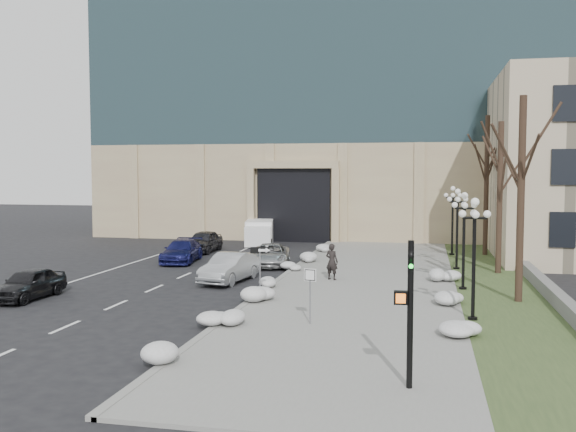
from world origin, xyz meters
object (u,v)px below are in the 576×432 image
car_a (28,284)px  lamppost_c (457,218)px  pedestrian (332,262)px  one_way_sign (263,256)px  keep_sign (310,284)px  lamppost_d (453,211)px  car_b (230,268)px  car_d (270,255)px  car_c (182,251)px  box_truck (260,233)px  lamppost_b (464,228)px  traffic_signal (409,317)px  car_e (204,241)px  lamppost_a (474,242)px

car_a → lamppost_c: 23.15m
pedestrian → one_way_sign: bearing=88.4°
pedestrian → one_way_sign: 5.93m
keep_sign → lamppost_d: 22.41m
car_a → car_b: car_b is taller
car_d → one_way_sign: bearing=-87.2°
car_c → one_way_sign: 13.41m
car_d → box_truck: box_truck is taller
lamppost_b → box_truck: bearing=130.2°
one_way_sign → car_b: bearing=114.7°
traffic_signal → one_way_sign: bearing=118.2°
car_b → lamppost_b: (11.73, -0.09, 2.32)m
car_c → car_d: size_ratio=1.01×
keep_sign → lamppost_c: (5.95, 15.06, 1.47)m
one_way_sign → lamppost_c: size_ratio=0.50×
keep_sign → lamppost_b: 10.53m
lamppost_c → one_way_sign: bearing=-129.6°
car_e → box_truck: (2.66, 5.65, 0.14)m
one_way_sign → traffic_signal: traffic_signal is taller
car_a → car_c: car_c is taller
one_way_sign → lamppost_d: size_ratio=0.50×
pedestrian → lamppost_c: lamppost_c is taller
lamppost_d → lamppost_b: bearing=-90.0°
car_b → pedestrian: (5.19, 1.12, 0.32)m
car_d → pedestrian: (4.50, -4.93, 0.41)m
car_b → lamppost_c: lamppost_c is taller
car_e → lamppost_d: (17.26, 1.39, 2.31)m
car_e → lamppost_b: size_ratio=0.95×
lamppost_c → car_e: bearing=163.5°
lamppost_a → one_way_sign: bearing=165.3°
box_truck → lamppost_c: 18.27m
traffic_signal → lamppost_b: bearing=78.1°
keep_sign → car_a: bearing=-179.7°
car_b → lamppost_c: (11.73, 6.41, 2.32)m
car_a → lamppost_a: (19.30, -0.43, 2.38)m
lamppost_c → lamppost_b: bearing=-90.0°
one_way_sign → traffic_signal: size_ratio=0.60×
car_e → lamppost_c: bearing=-16.8°
one_way_sign → lamppost_a: bearing=-24.0°
lamppost_d → box_truck: bearing=163.7°
car_d → car_c: bearing=167.5°
keep_sign → lamppost_c: bearing=79.3°
lamppost_a → lamppost_c: bearing=90.0°
car_a → pedestrian: 14.70m
lamppost_b → lamppost_d: bearing=90.0°
car_a → one_way_sign: size_ratio=1.70×
car_c → lamppost_c: (16.89, 0.03, 2.37)m
car_b → car_d: 6.09m
traffic_signal → pedestrian: bearing=101.6°
car_e → lamppost_c: (17.26, -5.11, 2.31)m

